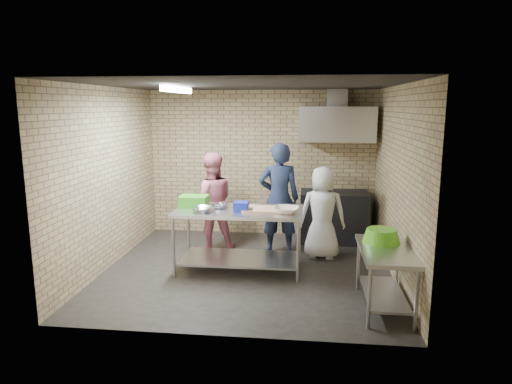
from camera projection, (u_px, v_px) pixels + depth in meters
floor at (248, 270)px, 6.78m from camera, size 4.20×4.20×0.00m
ceiling at (247, 85)px, 6.28m from camera, size 4.20×4.20×0.00m
back_wall at (261, 163)px, 8.48m from camera, size 4.20×0.06×2.70m
front_wall at (222, 213)px, 4.58m from camera, size 4.20×0.06×2.70m
left_wall at (108, 178)px, 6.76m from camera, size 0.06×4.00×2.70m
right_wall at (397, 184)px, 6.30m from camera, size 0.06×4.00×2.70m
prep_table at (239, 240)px, 6.70m from camera, size 1.85×0.93×0.93m
side_counter at (384, 278)px, 5.44m from camera, size 0.60×1.20×0.75m
stove at (334, 217)px, 8.16m from camera, size 1.20×0.70×0.90m
range_hood at (337, 124)px, 7.90m from camera, size 1.30×0.60×0.60m
hood_duct at (337, 98)px, 7.96m from camera, size 0.35×0.30×0.30m
wall_shelf at (353, 134)px, 8.09m from camera, size 0.80×0.20×0.04m
fluorescent_fixture at (177, 90)px, 6.40m from camera, size 0.10×1.25×0.08m
green_crate at (194, 201)px, 6.79m from camera, size 0.41×0.31×0.16m
blue_tub at (241, 207)px, 6.50m from camera, size 0.21×0.21×0.13m
cutting_board at (263, 209)px, 6.55m from camera, size 0.57×0.43×0.03m
mixing_bowl_a at (202, 209)px, 6.46m from camera, size 0.32×0.32×0.07m
mixing_bowl_b at (219, 206)px, 6.69m from camera, size 0.24×0.24×0.07m
ceramic_bowl at (286, 210)px, 6.38m from camera, size 0.39×0.39×0.09m
green_basin at (381, 236)px, 5.60m from camera, size 0.46×0.46×0.17m
bottle_red at (339, 128)px, 8.09m from camera, size 0.07×0.07×0.18m
bottle_green at (361, 129)px, 8.05m from camera, size 0.06×0.06×0.15m
man_navy at (279, 198)px, 7.45m from camera, size 0.71×0.50×1.83m
woman_pink at (211, 202)px, 7.59m from camera, size 0.96×0.85×1.65m
woman_white at (322, 213)px, 7.20m from camera, size 0.76×0.52×1.49m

